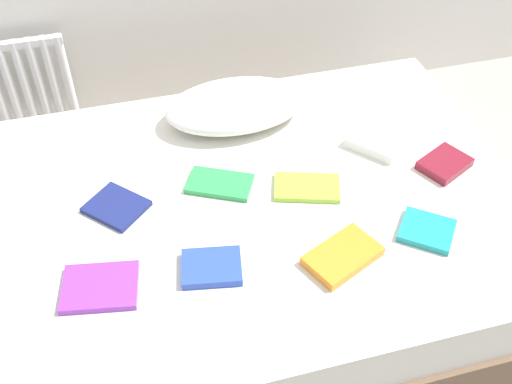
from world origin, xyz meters
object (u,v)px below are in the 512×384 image
(textbook_teal, at_px, (427,230))
(textbook_white, at_px, (376,141))
(bed, at_px, (259,242))
(pillow, at_px, (235,105))
(textbook_lime, at_px, (307,187))
(textbook_purple, at_px, (100,287))
(radiator, at_px, (25,85))
(textbook_blue, at_px, (212,267))
(textbook_maroon, at_px, (445,164))
(textbook_navy, at_px, (116,207))
(textbook_orange, at_px, (343,256))
(textbook_green, at_px, (220,184))

(textbook_teal, xyz_separation_m, textbook_white, (0.02, 0.49, 0.01))
(bed, bearing_deg, pillow, 86.63)
(textbook_lime, distance_m, textbook_purple, 0.83)
(radiator, relative_size, pillow, 0.82)
(textbook_blue, relative_size, textbook_maroon, 1.06)
(textbook_maroon, xyz_separation_m, textbook_navy, (-1.25, 0.11, -0.01))
(pillow, distance_m, textbook_lime, 0.52)
(bed, height_order, textbook_teal, textbook_teal)
(textbook_blue, height_order, textbook_purple, textbook_blue)
(radiator, height_order, textbook_orange, radiator)
(textbook_green, height_order, textbook_navy, textbook_green)
(textbook_orange, distance_m, textbook_lime, 0.35)
(radiator, height_order, textbook_blue, radiator)
(pillow, bearing_deg, textbook_navy, -143.55)
(textbook_orange, height_order, textbook_white, textbook_white)
(bed, relative_size, textbook_maroon, 10.77)
(textbook_navy, height_order, textbook_white, textbook_white)
(textbook_orange, xyz_separation_m, textbook_lime, (-0.01, 0.35, -0.01))
(textbook_maroon, distance_m, textbook_teal, 0.37)
(radiator, distance_m, textbook_green, 1.34)
(textbook_purple, bearing_deg, radiator, 110.23)
(textbook_orange, bearing_deg, textbook_maroon, 6.94)
(radiator, distance_m, pillow, 1.17)
(textbook_blue, height_order, textbook_teal, textbook_blue)
(pillow, height_order, textbook_maroon, pillow)
(radiator, xyz_separation_m, textbook_blue, (0.62, -1.49, 0.15))
(textbook_navy, bearing_deg, textbook_blue, -6.71)
(textbook_green, bearing_deg, radiator, 150.76)
(textbook_green, distance_m, textbook_purple, 0.60)
(textbook_blue, bearing_deg, textbook_green, 83.75)
(pillow, xyz_separation_m, textbook_green, (-0.16, -0.38, -0.06))
(textbook_blue, xyz_separation_m, textbook_lime, (0.43, 0.28, -0.00))
(bed, relative_size, textbook_purple, 8.33)
(radiator, distance_m, textbook_navy, 1.18)
(textbook_blue, bearing_deg, textbook_white, 40.78)
(bed, distance_m, textbook_orange, 0.49)
(radiator, bearing_deg, textbook_maroon, -37.40)
(radiator, bearing_deg, textbook_navy, -72.60)
(textbook_lime, bearing_deg, pillow, 125.51)
(textbook_maroon, height_order, textbook_white, textbook_white)
(textbook_white, bearing_deg, textbook_maroon, 5.68)
(textbook_purple, bearing_deg, textbook_navy, 86.10)
(textbook_blue, distance_m, textbook_orange, 0.44)
(textbook_blue, xyz_separation_m, textbook_purple, (-0.36, 0.02, -0.00))
(textbook_purple, relative_size, textbook_navy, 1.21)
(radiator, bearing_deg, textbook_orange, -55.91)
(radiator, bearing_deg, textbook_teal, -47.81)
(pillow, height_order, textbook_purple, pillow)
(textbook_blue, xyz_separation_m, textbook_maroon, (0.98, 0.26, 0.00))
(textbook_maroon, relative_size, textbook_purple, 0.77)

